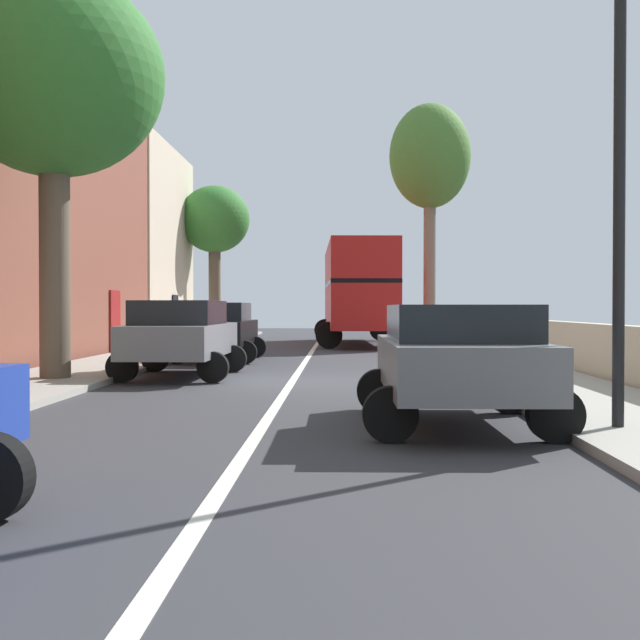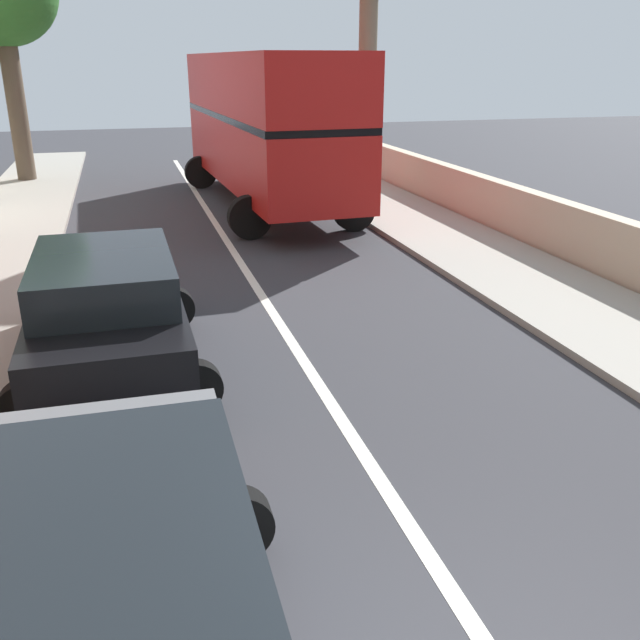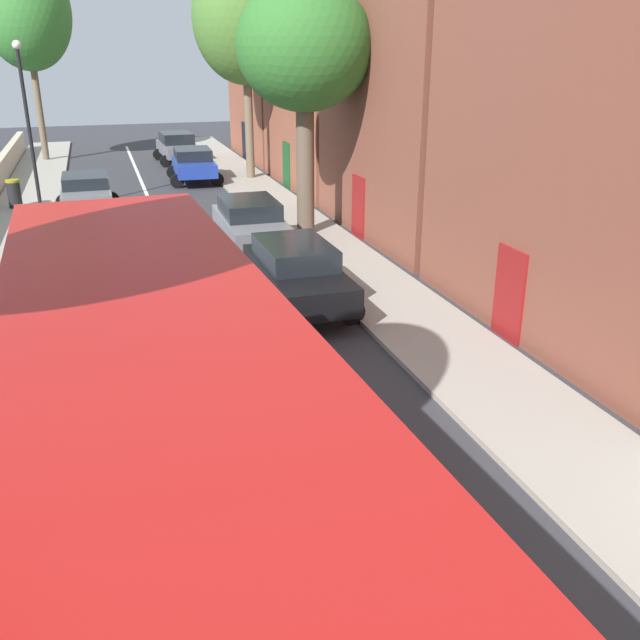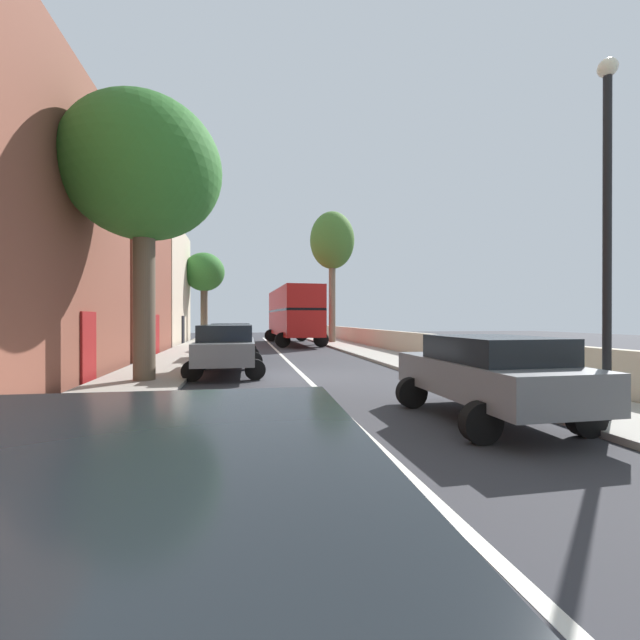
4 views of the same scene
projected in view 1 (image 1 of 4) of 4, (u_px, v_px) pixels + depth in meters
ground_plane at (293, 381)px, 16.66m from camera, size 84.00×84.00×0.00m
road_centre_line at (293, 381)px, 16.66m from camera, size 0.16×54.00×0.01m
sidewalk_left at (60, 378)px, 16.79m from camera, size 2.60×60.00×0.12m
sidewalk_right at (529, 379)px, 16.53m from camera, size 2.60×60.00×0.12m
boundary_wall_right at (605, 353)px, 16.48m from camera, size 0.36×54.00×1.19m
double_decker_bus at (358, 288)px, 33.22m from camera, size 3.85×10.58×4.06m
parked_car_grey_left_1 at (181, 334)px, 17.55m from camera, size 2.54×4.45×1.68m
parked_car_black_left_2 at (219, 328)px, 22.97m from camera, size 2.48×4.60×1.67m
parked_car_grey_right_4 at (457, 356)px, 10.27m from camera, size 2.52×4.06×1.57m
street_tree_left_0 at (215, 222)px, 39.47m from camera, size 3.46×3.46×7.42m
street_tree_right_1 at (430, 160)px, 33.25m from camera, size 3.37×3.37×9.89m
street_tree_left_2 at (54, 79)px, 16.05m from camera, size 4.41×4.41×8.14m
lamppost_right at (620, 115)px, 9.43m from camera, size 0.32×0.32×6.31m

